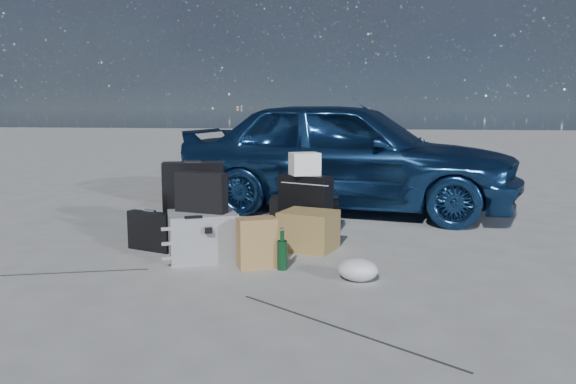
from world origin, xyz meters
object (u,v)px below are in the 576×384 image
object	(u,v)px
cardboard_box	(309,230)
briefcase	(150,231)
duffel_bag	(304,214)
green_bottle	(282,250)
car	(347,155)
suitcase_left	(194,201)
suitcase_right	(305,207)
pelican_case	(203,236)

from	to	relation	value
cardboard_box	briefcase	bearing A→B (deg)	-169.82
briefcase	duffel_bag	distance (m)	1.61
green_bottle	car	bearing A→B (deg)	82.18
briefcase	cardboard_box	bearing A→B (deg)	29.30
suitcase_left	duffel_bag	size ratio (longest dim) A/B	1.07
car	duffel_bag	size ratio (longest dim) A/B	5.85
car	suitcase_right	bearing A→B (deg)	178.71
suitcase_left	green_bottle	size ratio (longest dim) A/B	2.36
briefcase	cardboard_box	xyz separation A→B (m)	(1.38, 0.25, -0.00)
suitcase_left	suitcase_right	bearing A→B (deg)	-6.45
pelican_case	cardboard_box	bearing A→B (deg)	5.10
suitcase_left	cardboard_box	distance (m)	1.18
briefcase	suitcase_left	xyz separation A→B (m)	(0.24, 0.49, 0.20)
briefcase	green_bottle	size ratio (longest dim) A/B	1.41
cardboard_box	suitcase_right	bearing A→B (deg)	100.60
cardboard_box	car	bearing A→B (deg)	83.23
green_bottle	cardboard_box	bearing A→B (deg)	79.08
pelican_case	briefcase	distance (m)	0.58
briefcase	car	bearing A→B (deg)	73.38
suitcase_left	suitcase_right	world-z (taller)	suitcase_left
car	green_bottle	world-z (taller)	car
pelican_case	car	bearing A→B (deg)	43.08
briefcase	pelican_case	bearing A→B (deg)	-1.42
pelican_case	green_bottle	world-z (taller)	pelican_case
car	briefcase	bearing A→B (deg)	154.45
suitcase_right	duffel_bag	xyz separation A→B (m)	(-0.05, 0.34, -0.14)
car	cardboard_box	xyz separation A→B (m)	(-0.24, -2.00, -0.52)
car	suitcase_left	size ratio (longest dim) A/B	5.45
duffel_bag	suitcase_left	bearing A→B (deg)	-156.38
cardboard_box	green_bottle	bearing A→B (deg)	-100.92
pelican_case	duffel_bag	distance (m)	1.41
pelican_case	duffel_bag	size ratio (longest dim) A/B	0.79
suitcase_left	suitcase_right	size ratio (longest dim) A/B	1.20
briefcase	duffel_bag	world-z (taller)	same
pelican_case	green_bottle	size ratio (longest dim) A/B	1.72
suitcase_left	green_bottle	xyz separation A→B (m)	(1.01, -0.91, -0.21)
briefcase	suitcase_left	world-z (taller)	suitcase_left
car	green_bottle	size ratio (longest dim) A/B	12.83
cardboard_box	green_bottle	world-z (taller)	cardboard_box
car	cardboard_box	distance (m)	2.08
suitcase_right	duffel_bag	world-z (taller)	suitcase_right
suitcase_right	car	bearing A→B (deg)	102.14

